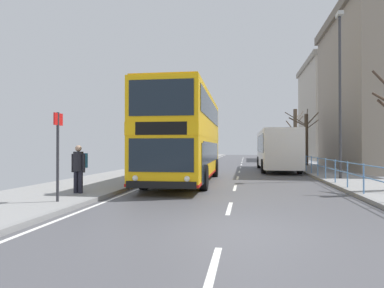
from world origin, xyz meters
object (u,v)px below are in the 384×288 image
(background_bus_far_lane, at_px, (277,149))
(bus_stop_sign_near, at_px, (58,146))
(street_lamp_far_side, at_px, (340,83))
(background_building_01, at_px, (356,110))
(double_decker_bus_main, at_px, (185,136))
(bare_tree_far_00, at_px, (295,135))
(bare_tree_far_01, at_px, (306,137))
(pedestrian_with_backpack, at_px, (79,165))

(background_bus_far_lane, distance_m, bus_stop_sign_near, 18.34)
(bus_stop_sign_near, relative_size, street_lamp_far_side, 0.31)
(background_bus_far_lane, distance_m, background_building_01, 27.49)
(double_decker_bus_main, relative_size, bare_tree_far_00, 1.83)
(background_bus_far_lane, height_order, bare_tree_far_01, bare_tree_far_01)
(background_bus_far_lane, distance_m, bare_tree_far_01, 5.88)
(bare_tree_far_00, distance_m, bare_tree_far_01, 7.95)
(bare_tree_far_01, bearing_deg, background_building_01, 62.27)
(bus_stop_sign_near, relative_size, bare_tree_far_00, 0.45)
(pedestrian_with_backpack, height_order, bare_tree_far_01, bare_tree_far_01)
(double_decker_bus_main, relative_size, bare_tree_far_01, 2.19)
(double_decker_bus_main, height_order, background_bus_far_lane, double_decker_bus_main)
(double_decker_bus_main, distance_m, street_lamp_far_side, 8.46)
(street_lamp_far_side, bearing_deg, bus_stop_sign_near, -138.19)
(background_bus_far_lane, distance_m, bare_tree_far_00, 13.38)
(background_bus_far_lane, xyz_separation_m, bare_tree_far_01, (2.96, 4.98, 1.00))
(background_building_01, bearing_deg, pedestrian_with_backpack, -118.35)
(bus_stop_sign_near, xyz_separation_m, street_lamp_far_side, (10.26, 9.18, 3.29))
(bus_stop_sign_near, xyz_separation_m, bare_tree_far_00, (10.88, 29.55, 1.38))
(background_bus_far_lane, distance_m, pedestrian_with_backpack, 16.86)
(street_lamp_far_side, bearing_deg, bare_tree_far_01, 88.06)
(street_lamp_far_side, xyz_separation_m, bare_tree_far_00, (0.62, 20.37, -1.92))
(background_bus_far_lane, distance_m, street_lamp_far_side, 8.60)
(bus_stop_sign_near, bearing_deg, background_building_01, 63.03)
(bare_tree_far_00, height_order, background_building_01, background_building_01)
(background_bus_far_lane, relative_size, bare_tree_far_00, 1.67)
(bare_tree_far_01, bearing_deg, bare_tree_far_00, 88.55)
(double_decker_bus_main, height_order, bare_tree_far_00, bare_tree_far_00)
(pedestrian_with_backpack, relative_size, street_lamp_far_side, 0.19)
(background_bus_far_lane, relative_size, bare_tree_far_01, 1.99)
(bare_tree_far_00, height_order, bare_tree_far_01, bare_tree_far_00)
(street_lamp_far_side, bearing_deg, background_building_01, 71.76)
(bare_tree_far_00, bearing_deg, bare_tree_far_01, -91.45)
(pedestrian_with_backpack, xyz_separation_m, bus_stop_sign_near, (0.28, -1.80, 0.66))
(bare_tree_far_01, bearing_deg, bus_stop_sign_near, -116.30)
(background_building_01, bearing_deg, bare_tree_far_01, -117.73)
(double_decker_bus_main, relative_size, street_lamp_far_side, 1.25)
(background_bus_far_lane, relative_size, street_lamp_far_side, 1.13)
(double_decker_bus_main, height_order, street_lamp_far_side, street_lamp_far_side)
(bare_tree_far_00, bearing_deg, street_lamp_far_side, -91.75)
(pedestrian_with_backpack, height_order, bare_tree_far_00, bare_tree_far_00)
(street_lamp_far_side, bearing_deg, background_bus_far_lane, 108.83)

